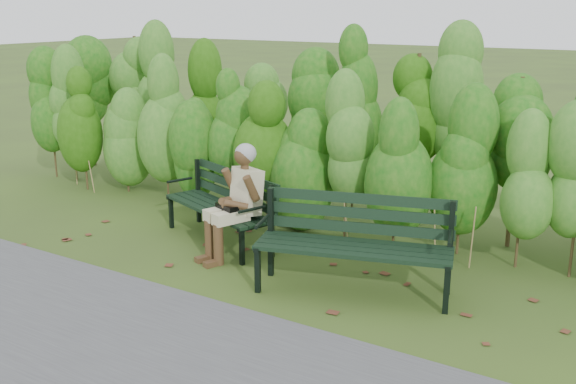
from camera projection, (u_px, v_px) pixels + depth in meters
The scene contains 7 objects.
ground at pixel (270, 269), 7.03m from camera, with size 80.00×80.00×0.00m, color #38491F.
footpath at pixel (114, 358), 5.24m from camera, with size 60.00×2.50×0.01m, color #474749.
hedge_band at pixel (354, 124), 8.22m from camera, with size 11.04×1.67×2.42m.
leaf_litter at pixel (266, 284), 6.63m from camera, with size 5.57×2.13×0.01m.
bench_left at pixel (224, 201), 7.77m from camera, with size 1.71×1.06×0.82m.
bench_right at pixel (355, 236), 6.39m from camera, with size 1.93×1.10×0.92m.
seated_woman at pixel (237, 195), 7.21m from camera, with size 0.57×0.79×1.24m.
Camera 1 is at (3.65, -5.46, 2.65)m, focal length 42.00 mm.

